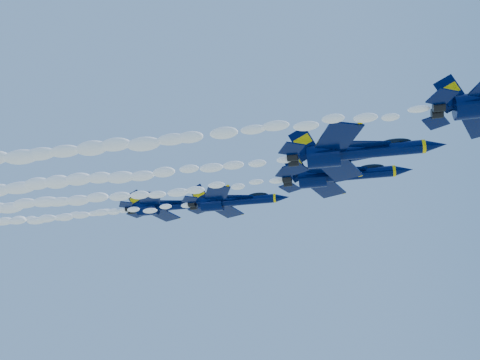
% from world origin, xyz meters
% --- Properties ---
extents(smoke_trail_jet_lead, '(63.02, 2.15, 1.93)m').
position_xyz_m(smoke_trail_jet_lead, '(-20.79, -15.34, 151.09)').
color(smoke_trail_jet_lead, white).
extents(jet_second, '(18.14, 14.88, 6.74)m').
position_xyz_m(jet_second, '(3.46, -5.10, 153.18)').
color(jet_second, '#000933').
extents(smoke_trail_jet_second, '(63.02, 2.46, 2.21)m').
position_xyz_m(smoke_trail_jet_second, '(-35.80, -5.10, 152.67)').
color(smoke_trail_jet_second, white).
extents(jet_third, '(16.95, 13.90, 6.30)m').
position_xyz_m(jet_third, '(1.38, 3.47, 154.54)').
color(jet_third, '#000933').
extents(smoke_trail_jet_third, '(63.02, 2.30, 2.07)m').
position_xyz_m(smoke_trail_jet_third, '(-37.37, 3.47, 154.05)').
color(smoke_trail_jet_third, white).
extents(jet_fourth, '(15.66, 12.84, 5.82)m').
position_xyz_m(jet_fourth, '(-14.89, 12.35, 155.96)').
color(jet_fourth, '#000933').
extents(smoke_trail_jet_fourth, '(63.02, 2.12, 1.91)m').
position_xyz_m(smoke_trail_jet_fourth, '(-53.09, 12.35, 155.49)').
color(smoke_trail_jet_fourth, white).
extents(jet_fifth, '(16.29, 13.37, 6.06)m').
position_xyz_m(jet_fifth, '(-27.75, 18.66, 158.85)').
color(jet_fifth, '#000933').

